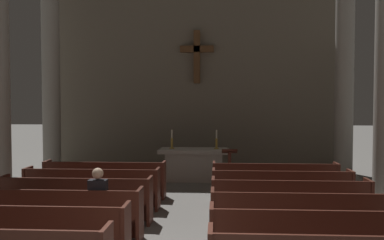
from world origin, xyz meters
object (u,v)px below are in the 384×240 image
object	(u,v)px
pew_right_row_4	(290,202)
lectern	(229,170)
pew_right_row_3	(301,218)
pew_right_row_2	(317,239)
pew_left_row_2	(26,234)
candlestick_right	(216,143)
column_left_third	(51,80)
pew_left_row_6	(105,179)
column_right_third	(344,80)
pew_right_row_5	(281,190)
pew_left_row_3	(55,214)
altar	(194,164)
pew_left_row_4	(76,199)
candlestick_left	(172,143)
pew_right_row_6	(275,181)
pew_left_row_5	(92,188)
lone_worshipper	(99,202)

from	to	relation	value
pew_right_row_4	lectern	xyz separation A→B (m)	(-1.10, 3.56, 0.07)
pew_right_row_3	pew_right_row_4	distance (m)	1.13
pew_right_row_2	pew_left_row_2	bearing A→B (deg)	180.00
candlestick_right	column_left_third	bearing A→B (deg)	176.39
pew_right_row_2	column_left_third	size ratio (longest dim) A/B	0.48
pew_left_row_6	column_right_third	world-z (taller)	column_right_third
pew_right_row_5	lectern	size ratio (longest dim) A/B	2.71
pew_left_row_3	altar	distance (m)	6.28
pew_right_row_2	lectern	bearing A→B (deg)	100.72
pew_left_row_3	altar	xyz separation A→B (m)	(2.18, 5.89, 0.06)
pew_left_row_4	lectern	bearing A→B (deg)	47.62
pew_right_row_3	altar	world-z (taller)	altar
pew_left_row_6	column_left_third	distance (m)	4.64
column_left_third	candlestick_right	size ratio (longest dim) A/B	10.99
pew_right_row_4	column_right_third	xyz separation A→B (m)	(2.51, 5.10, 2.70)
column_right_third	candlestick_left	distance (m)	5.74
pew_right_row_2	altar	xyz separation A→B (m)	(-2.18, 7.03, 0.06)
pew_left_row_2	pew_right_row_4	bearing A→B (deg)	27.55
pew_right_row_6	lectern	bearing A→B (deg)	130.56
pew_left_row_5	column_right_third	size ratio (longest dim) A/B	0.48
pew_left_row_6	pew_right_row_3	world-z (taller)	same
altar	pew_left_row_6	bearing A→B (deg)	-131.15
altar	pew_left_row_5	bearing A→B (deg)	-120.98
pew_left_row_5	lone_worshipper	xyz separation A→B (m)	(0.80, -2.23, 0.22)
pew_left_row_4	column_right_third	xyz separation A→B (m)	(6.86, 5.10, 2.70)
column_left_third	candlestick_right	world-z (taller)	column_left_third
pew_left_row_3	candlestick_left	distance (m)	6.12
candlestick_right	pew_left_row_4	bearing A→B (deg)	-121.14
pew_right_row_5	altar	world-z (taller)	altar
candlestick_right	pew_right_row_5	bearing A→B (deg)	-67.85
pew_right_row_3	altar	size ratio (longest dim) A/B	1.42
pew_left_row_4	pew_right_row_6	world-z (taller)	same
lectern	lone_worshipper	xyz separation A→B (m)	(-2.45, -4.66, 0.14)
altar	pew_right_row_2	bearing A→B (deg)	-72.80
pew_right_row_3	pew_right_row_5	bearing A→B (deg)	90.00
pew_right_row_3	column_left_third	distance (m)	9.65
pew_left_row_2	pew_left_row_5	size ratio (longest dim) A/B	1.00
pew_left_row_4	pew_right_row_2	size ratio (longest dim) A/B	1.00
pew_right_row_2	column_left_third	world-z (taller)	column_left_third
pew_left_row_4	column_right_third	distance (m)	8.96
pew_left_row_4	pew_right_row_6	size ratio (longest dim) A/B	1.00
pew_left_row_5	pew_left_row_4	bearing A→B (deg)	-90.00
pew_left_row_3	pew_right_row_6	distance (m)	5.52
pew_left_row_6	pew_left_row_4	bearing A→B (deg)	-90.00
pew_left_row_2	column_right_third	xyz separation A→B (m)	(6.86, 7.37, 2.70)
pew_left_row_3	lone_worshipper	size ratio (longest dim) A/B	2.37
pew_right_row_3	candlestick_left	world-z (taller)	candlestick_left
pew_left_row_3	column_left_third	bearing A→B (deg)	111.91
pew_right_row_3	candlestick_right	bearing A→B (deg)	104.05
pew_right_row_3	pew_right_row_5	xyz separation A→B (m)	(0.00, 2.27, 0.00)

